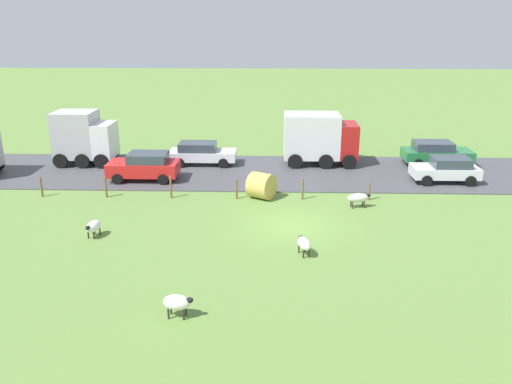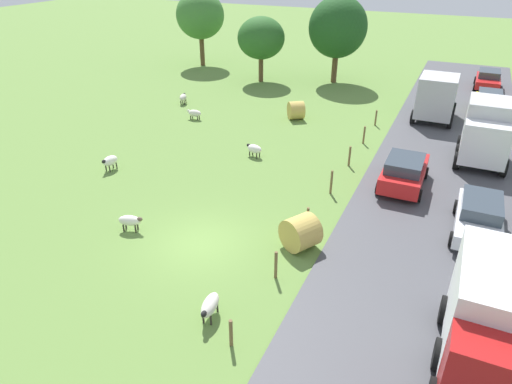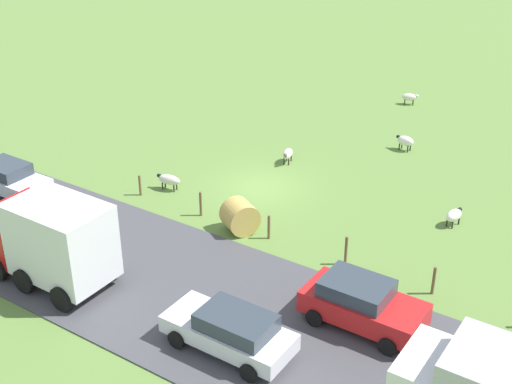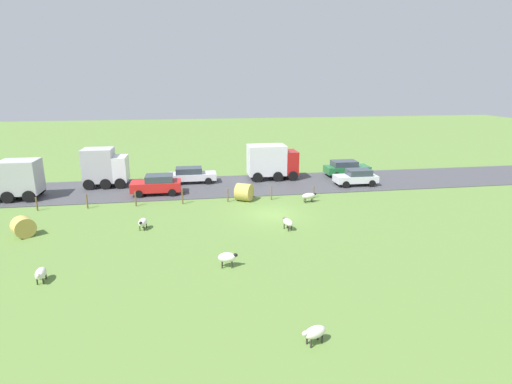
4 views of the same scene
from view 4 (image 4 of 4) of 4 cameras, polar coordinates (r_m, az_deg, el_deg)
name	(u,v)px [view 4 (image 4 of 4)]	position (r m, az deg, el deg)	size (l,w,h in m)	color
ground_plane	(272,214)	(29.92, 2.22, -3.19)	(160.00, 160.00, 0.00)	olive
road_strip	(253,185)	(38.29, -0.42, 1.03)	(8.00, 80.00, 0.06)	#47474C
sheep_0	(227,257)	(21.60, -4.09, -9.22)	(0.63, 1.08, 0.82)	white
sheep_1	(143,222)	(27.83, -15.73, -4.16)	(1.11, 0.70, 0.76)	white
sheep_2	(314,332)	(16.06, 8.27, -19.07)	(0.77, 1.10, 0.72)	silver
sheep_3	(288,222)	(26.83, 4.52, -4.30)	(1.15, 0.73, 0.75)	silver
sheep_4	(41,273)	(22.70, -28.17, -10.12)	(1.13, 0.56, 0.70)	silver
sheep_6	(309,196)	(33.00, 7.49, -0.56)	(0.67, 1.30, 0.78)	silver
hay_bale_0	(244,192)	(33.18, -1.69, -0.02)	(1.43, 1.43, 1.22)	tan
hay_bale_1	(23,227)	(29.50, -30.06, -4.30)	(1.28, 1.28, 1.05)	tan
fence_post_0	(314,192)	(34.33, 8.16, 0.02)	(0.12, 0.12, 1.04)	brown
fence_post_1	(271,193)	(33.42, 2.20, -0.13)	(0.12, 0.12, 1.19)	brown
fence_post_2	(228,195)	(32.92, -4.03, -0.47)	(0.12, 0.12, 1.11)	brown
fence_post_3	(182,196)	(32.79, -10.37, -0.60)	(0.12, 0.12, 1.28)	brown
fence_post_4	(136,199)	(33.09, -16.68, -0.95)	(0.12, 0.12, 1.17)	brown
fence_post_5	(87,201)	(33.78, -22.80, -1.23)	(0.12, 0.12, 1.14)	brown
fence_post_6	(37,204)	(34.84, -28.62, -1.49)	(0.12, 0.12, 1.08)	brown
truck_0	(105,167)	(39.85, -20.62, 3.35)	(2.68, 3.85, 3.55)	white
truck_1	(271,161)	(40.25, 2.20, 4.42)	(2.73, 4.87, 3.41)	#B21919
truck_2	(14,179)	(38.74, -31.06, 1.63)	(2.73, 4.11, 3.25)	#197F33
car_1	(356,177)	(39.07, 14.02, 2.09)	(2.00, 3.93, 1.51)	silver
car_2	(346,168)	(42.72, 12.64, 3.35)	(2.20, 4.51, 1.58)	#237238
car_3	(192,175)	(39.32, -9.10, 2.44)	(2.05, 4.48, 1.49)	silver
car_4	(157,184)	(35.90, -13.85, 1.08)	(2.19, 4.22, 1.68)	red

